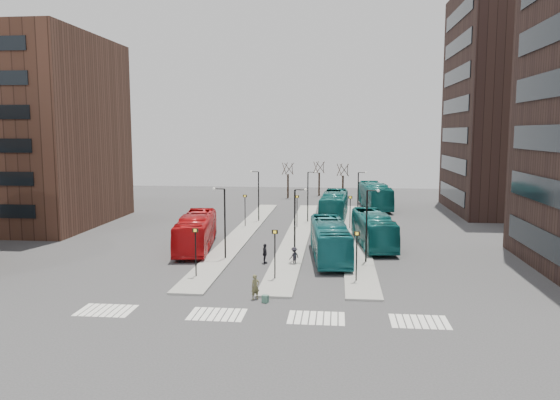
# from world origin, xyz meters

# --- Properties ---
(ground) EXTENTS (160.00, 160.00, 0.00)m
(ground) POSITION_xyz_m (0.00, 0.00, 0.00)
(ground) COLOR #313133
(ground) RESTS_ON ground
(island_left) EXTENTS (2.50, 45.00, 0.15)m
(island_left) POSITION_xyz_m (-4.00, 30.00, 0.07)
(island_left) COLOR gray
(island_left) RESTS_ON ground
(island_mid) EXTENTS (2.50, 45.00, 0.15)m
(island_mid) POSITION_xyz_m (2.00, 30.00, 0.07)
(island_mid) COLOR gray
(island_mid) RESTS_ON ground
(island_right) EXTENTS (2.50, 45.00, 0.15)m
(island_right) POSITION_xyz_m (8.00, 30.00, 0.07)
(island_right) COLOR gray
(island_right) RESTS_ON ground
(suitcase) EXTENTS (0.48, 0.43, 0.49)m
(suitcase) POSITION_xyz_m (1.60, 6.60, 0.25)
(suitcase) COLOR navy
(suitcase) RESTS_ON ground
(red_bus) EXTENTS (4.29, 12.10, 3.30)m
(red_bus) POSITION_xyz_m (-7.02, 22.03, 1.65)
(red_bus) COLOR #B50D11
(red_bus) RESTS_ON ground
(teal_bus_a) EXTENTS (3.93, 12.10, 3.31)m
(teal_bus_a) POSITION_xyz_m (5.54, 19.43, 1.66)
(teal_bus_a) COLOR #146065
(teal_bus_a) RESTS_ON ground
(teal_bus_b) EXTENTS (3.62, 12.64, 3.48)m
(teal_bus_b) POSITION_xyz_m (5.77, 41.06, 1.74)
(teal_bus_b) COLOR #13605F
(teal_bus_b) RESTS_ON ground
(teal_bus_c) EXTENTS (3.97, 11.82, 3.23)m
(teal_bus_c) POSITION_xyz_m (9.65, 25.27, 1.61)
(teal_bus_c) COLOR #136060
(teal_bus_c) RESTS_ON ground
(teal_bus_d) EXTENTS (4.35, 13.27, 3.63)m
(teal_bus_d) POSITION_xyz_m (11.51, 51.52, 1.81)
(teal_bus_d) COLOR #146564
(teal_bus_d) RESTS_ON ground
(traveller) EXTENTS (0.72, 0.67, 1.65)m
(traveller) POSITION_xyz_m (0.85, 7.24, 0.83)
(traveller) COLOR brown
(traveller) RESTS_ON ground
(commuter_a) EXTENTS (0.87, 0.71, 1.66)m
(commuter_a) POSITION_xyz_m (-6.95, 16.66, 0.83)
(commuter_a) COLOR black
(commuter_a) RESTS_ON ground
(commuter_b) EXTENTS (0.69, 1.06, 1.67)m
(commuter_b) POSITION_xyz_m (0.17, 17.08, 0.84)
(commuter_b) COLOR black
(commuter_b) RESTS_ON ground
(commuter_c) EXTENTS (1.08, 1.11, 1.52)m
(commuter_c) POSITION_xyz_m (2.65, 16.75, 0.76)
(commuter_c) COLOR black
(commuter_c) RESTS_ON ground
(crosswalk_stripes) EXTENTS (22.35, 2.40, 0.01)m
(crosswalk_stripes) POSITION_xyz_m (1.75, 4.00, 0.01)
(crosswalk_stripes) COLOR silver
(crosswalk_stripes) RESTS_ON ground
(tower_far) EXTENTS (20.12, 20.00, 30.00)m
(tower_far) POSITION_xyz_m (31.98, 50.00, 15.00)
(tower_far) COLOR #2E1E19
(tower_far) RESTS_ON ground
(sign_poles) EXTENTS (12.45, 22.12, 3.65)m
(sign_poles) POSITION_xyz_m (1.60, 23.00, 2.41)
(sign_poles) COLOR black
(sign_poles) RESTS_ON ground
(lamp_posts) EXTENTS (14.04, 20.24, 6.12)m
(lamp_posts) POSITION_xyz_m (2.64, 28.00, 3.58)
(lamp_posts) COLOR black
(lamp_posts) RESTS_ON ground
(bare_trees) EXTENTS (10.97, 8.14, 5.90)m
(bare_trees) POSITION_xyz_m (2.67, 62.67, 2.72)
(bare_trees) COLOR black
(bare_trees) RESTS_ON ground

